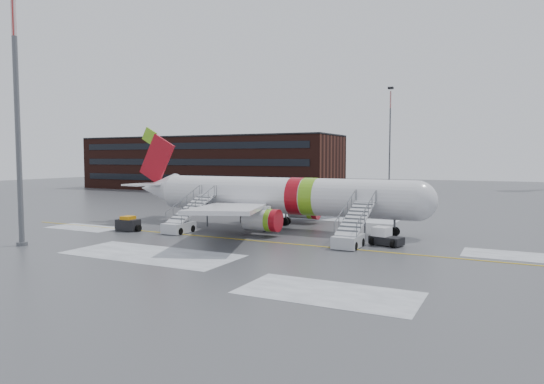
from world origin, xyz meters
The scene contains 9 objects.
ground centered at (0.00, 0.00, 0.00)m, with size 260.00×260.00×0.00m, color #494C4F.
airliner centered at (-3.94, 6.94, 3.42)m, with size 35.03×32.97×11.18m.
airstair_fwd centered at (6.79, 0.40, 1.06)m, with size 2.05×7.70×3.48m.
airstair_aft centered at (-10.74, 0.40, 1.06)m, with size 2.05×7.70×3.48m.
pushback_tug centered at (9.25, 2.08, 0.68)m, with size 2.99×2.52×1.55m.
baggage_tractor centered at (-16.22, -1.61, 0.65)m, with size 2.97×1.48×1.52m.
light_mast_near centered at (-18.44, -11.96, 11.60)m, with size 1.20×1.20×22.21m.
terminal_building centered at (-45.00, 54.98, 6.20)m, with size 62.00×16.11×12.30m.
light_mast_far_n centered at (-8.00, 78.00, 13.84)m, with size 1.20×1.20×24.25m.
Camera 1 is at (19.04, -38.98, 7.52)m, focal length 32.00 mm.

